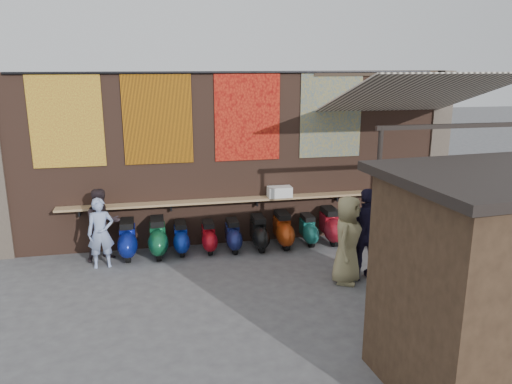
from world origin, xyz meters
TOP-DOWN VIEW (x-y plane):
  - ground at (0.00, 0.00)m, footprint 70.00×70.00m
  - brick_wall at (0.00, 2.70)m, footprint 10.00×0.40m
  - pier_right at (5.20, 2.70)m, footprint 0.50×0.50m
  - eating_counter at (0.00, 2.33)m, footprint 8.00×0.32m
  - shelf_box at (1.03, 2.30)m, footprint 0.56×0.31m
  - tapestry_redgold at (-3.60, 2.48)m, footprint 1.50×0.02m
  - tapestry_sun at (-1.70, 2.48)m, footprint 1.50×0.02m
  - tapestry_orange at (0.30, 2.48)m, footprint 1.50×0.02m
  - tapestry_multi at (2.30, 2.48)m, footprint 1.50×0.02m
  - hang_rail at (0.00, 2.47)m, footprint 9.50×0.06m
  - scooter_stool_0 at (-2.48, 2.01)m, footprint 0.39×0.88m
  - scooter_stool_1 at (-1.83, 1.98)m, footprint 0.40×0.89m
  - scooter_stool_2 at (-1.32, 2.04)m, footprint 0.34×0.75m
  - scooter_stool_3 at (-0.70, 2.01)m, footprint 0.33×0.73m
  - scooter_stool_4 at (-0.14, 1.98)m, footprint 0.34×0.75m
  - scooter_stool_5 at (0.46, 1.96)m, footprint 0.36×0.81m
  - scooter_stool_6 at (1.04, 1.99)m, footprint 0.38×0.85m
  - scooter_stool_7 at (1.67, 2.02)m, footprint 0.33×0.74m
  - scooter_stool_8 at (2.22, 2.01)m, footprint 0.39×0.87m
  - diner_left at (-2.99, 1.60)m, footprint 0.58×0.41m
  - diner_right at (-2.99, 2.00)m, footprint 0.95×0.87m
  - shopper_navy at (2.18, -0.09)m, footprint 1.11×0.53m
  - shopper_grey at (3.84, -0.14)m, footprint 1.24×1.21m
  - shopper_tan at (1.76, -0.15)m, footprint 0.96×1.02m
  - market_stall at (2.37, -3.57)m, footprint 2.74×2.15m
  - stall_roof at (2.37, -3.57)m, footprint 3.08×2.47m
  - stall_sign at (2.28, -2.58)m, footprint 1.20×0.14m
  - stall_shelf at (2.28, -2.58)m, footprint 2.15×0.28m
  - awning_canvas at (3.50, 0.90)m, footprint 3.20×3.28m
  - awning_ledger at (3.50, 2.49)m, footprint 3.30×0.08m
  - awning_header at (3.50, -0.60)m, footprint 3.00×0.08m
  - awning_post_left at (2.10, -0.60)m, footprint 0.09×0.09m
  - awning_post_right at (4.90, -0.60)m, footprint 0.09×0.09m

SIDE VIEW (x-z plane):
  - ground at x=0.00m, z-range 0.00..0.00m
  - scooter_stool_3 at x=-0.70m, z-range 0.00..0.69m
  - scooter_stool_7 at x=1.67m, z-range 0.00..0.70m
  - scooter_stool_4 at x=-0.14m, z-range 0.00..0.71m
  - scooter_stool_2 at x=-1.32m, z-range 0.00..0.72m
  - scooter_stool_5 at x=0.46m, z-range 0.00..0.77m
  - scooter_stool_6 at x=1.04m, z-range 0.00..0.81m
  - scooter_stool_8 at x=2.22m, z-range 0.00..0.83m
  - scooter_stool_0 at x=-2.48m, z-range 0.00..0.83m
  - scooter_stool_1 at x=-1.83m, z-range 0.00..0.85m
  - diner_left at x=-2.99m, z-range 0.00..1.50m
  - diner_right at x=-2.99m, z-range 0.00..1.60m
  - shopper_grey at x=3.84m, z-range 0.00..1.71m
  - shopper_tan at x=1.76m, z-range 0.00..1.75m
  - shopper_navy at x=2.18m, z-range 0.00..1.85m
  - stall_shelf at x=2.28m, z-range 0.99..1.05m
  - eating_counter at x=0.00m, z-range 1.08..1.12m
  - shelf_box at x=1.03m, z-range 1.12..1.37m
  - market_stall at x=2.37m, z-range 0.00..2.80m
  - awning_post_left at x=2.10m, z-range 0.00..3.10m
  - awning_post_right at x=4.90m, z-range 0.00..3.10m
  - brick_wall at x=0.00m, z-range 0.00..4.00m
  - pier_right at x=5.20m, z-range 0.00..4.00m
  - stall_sign at x=2.28m, z-range 1.78..2.28m
  - stall_roof at x=2.37m, z-range 2.80..2.92m
  - tapestry_redgold at x=-3.60m, z-range 2.00..4.00m
  - tapestry_sun at x=-1.70m, z-range 2.00..4.00m
  - tapestry_orange at x=0.30m, z-range 2.00..4.00m
  - tapestry_multi at x=2.30m, z-range 2.00..4.00m
  - awning_header at x=3.50m, z-range 3.04..3.12m
  - awning_canvas at x=3.50m, z-range 3.07..4.03m
  - awning_ledger at x=3.50m, z-range 3.89..4.01m
  - hang_rail at x=0.00m, z-range 3.95..4.01m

